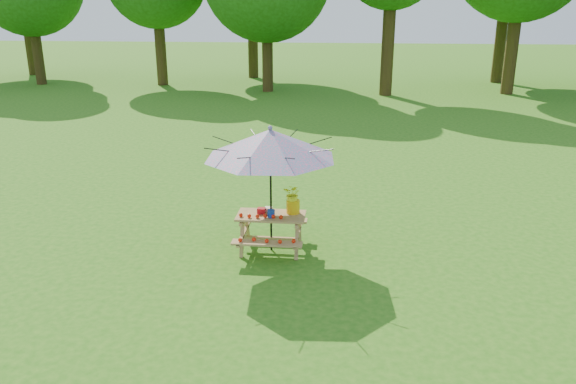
# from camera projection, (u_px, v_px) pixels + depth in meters

# --- Properties ---
(ground) EXTENTS (120.00, 120.00, 0.00)m
(ground) POSITION_uv_depth(u_px,v_px,m) (438.00, 321.00, 7.78)
(ground) COLOR #246613
(ground) RESTS_ON ground
(picnic_table) EXTENTS (1.20, 1.32, 0.67)m
(picnic_table) POSITION_uv_depth(u_px,v_px,m) (271.00, 233.00, 9.96)
(picnic_table) COLOR #AC864D
(picnic_table) RESTS_ON ground
(patio_umbrella) EXTENTS (2.90, 2.90, 2.26)m
(patio_umbrella) POSITION_uv_depth(u_px,v_px,m) (270.00, 144.00, 9.45)
(patio_umbrella) COLOR black
(patio_umbrella) RESTS_ON ground
(produce_bins) EXTENTS (0.33, 0.42, 0.13)m
(produce_bins) POSITION_uv_depth(u_px,v_px,m) (267.00, 212.00, 9.85)
(produce_bins) COLOR #AE0D16
(produce_bins) RESTS_ON picnic_table
(tomatoes_row) EXTENTS (0.77, 0.13, 0.07)m
(tomatoes_row) POSITION_uv_depth(u_px,v_px,m) (261.00, 216.00, 9.69)
(tomatoes_row) COLOR red
(tomatoes_row) RESTS_ON picnic_table
(flower_bucket) EXTENTS (0.39, 0.37, 0.53)m
(flower_bucket) POSITION_uv_depth(u_px,v_px,m) (293.00, 198.00, 9.84)
(flower_bucket) COLOR #F3B50C
(flower_bucket) RESTS_ON picnic_table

